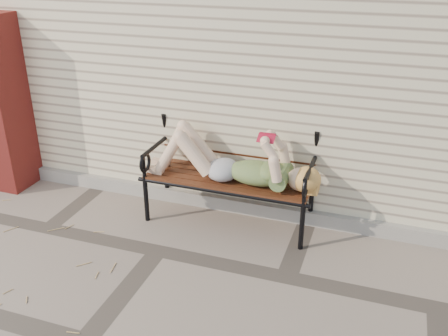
% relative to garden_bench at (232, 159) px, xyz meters
% --- Properties ---
extents(ground, '(80.00, 80.00, 0.00)m').
position_rel_garden_bench_xyz_m(ground, '(-0.46, -0.85, -0.67)').
color(ground, gray).
rests_on(ground, ground).
extents(house_wall, '(8.00, 4.00, 3.00)m').
position_rel_garden_bench_xyz_m(house_wall, '(-0.46, 2.15, 0.83)').
color(house_wall, beige).
rests_on(house_wall, ground).
extents(foundation_strip, '(8.00, 0.10, 0.15)m').
position_rel_garden_bench_xyz_m(foundation_strip, '(-0.46, 0.12, -0.60)').
color(foundation_strip, gray).
rests_on(foundation_strip, ground).
extents(garden_bench, '(1.85, 0.74, 1.20)m').
position_rel_garden_bench_xyz_m(garden_bench, '(0.00, 0.00, 0.00)').
color(garden_bench, black).
rests_on(garden_bench, ground).
extents(reading_woman, '(1.75, 0.40, 0.55)m').
position_rel_garden_bench_xyz_m(reading_woman, '(0.02, -0.15, 0.04)').
color(reading_woman, '#0B3B4D').
rests_on(reading_woman, ground).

